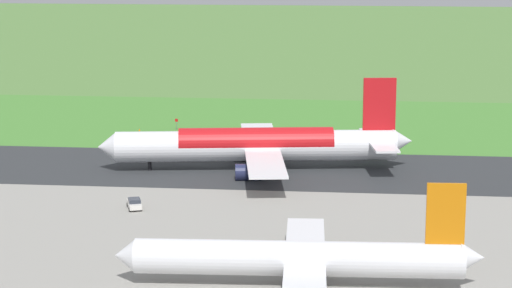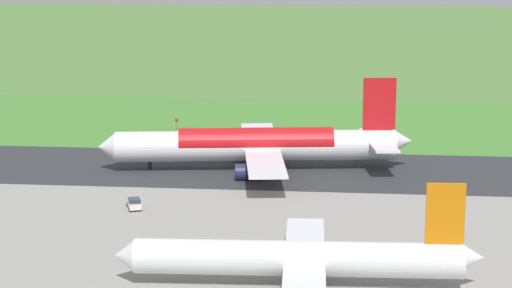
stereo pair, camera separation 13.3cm
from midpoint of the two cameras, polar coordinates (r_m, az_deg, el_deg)
name	(u,v)px [view 2 (the right image)]	position (r m, az deg, el deg)	size (l,w,h in m)	color
ground_plane	(214,169)	(175.36, -2.36, -1.39)	(800.00, 800.00, 0.00)	#547F3D
runway_asphalt	(214,168)	(175.35, -2.36, -1.38)	(600.00, 29.06, 0.06)	#2D3033
apron_concrete	(142,282)	(120.06, -6.40, -7.73)	(440.00, 110.00, 0.05)	gray
grass_verge_foreground	(238,130)	(209.13, -1.00, 0.79)	(600.00, 80.00, 0.04)	#478534
airliner_main	(258,145)	(173.54, 0.15, -0.05)	(54.06, 44.41, 15.88)	white
airliner_parked_mid	(300,258)	(117.22, 2.51, -6.41)	(42.62, 34.84, 12.44)	white
service_car_followme	(134,203)	(150.76, -6.84, -3.34)	(3.07, 4.56, 1.62)	silver
no_stopping_sign	(177,123)	(209.44, -4.47, 1.16)	(0.60, 0.10, 2.40)	slate
traffic_cone_orange	(140,130)	(209.45, -6.55, 0.80)	(0.40, 0.40, 0.55)	orange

